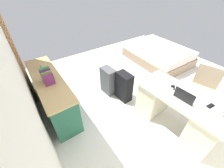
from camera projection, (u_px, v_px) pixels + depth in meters
name	position (u px, v px, depth m)	size (l,w,h in m)	color
ground_plane	(144.00, 91.00, 3.49)	(5.62, 5.62, 0.00)	silver
wall_back	(13.00, 73.00, 1.56)	(4.22, 0.10, 2.87)	white
door_wooden	(16.00, 53.00, 2.85)	(0.88, 0.05, 2.04)	#936038
desk	(177.00, 110.00, 2.50)	(1.48, 0.75, 0.74)	beige
office_chair	(200.00, 92.00, 2.84)	(0.57, 0.57, 0.94)	black
credenza	(52.00, 94.00, 2.84)	(1.80, 0.48, 0.78)	#28664C
bed	(158.00, 54.00, 4.53)	(1.94, 1.46, 0.58)	gray
suitcase_black	(124.00, 87.00, 3.10)	(0.36, 0.22, 0.67)	black
suitcase_spare_grey	(108.00, 81.00, 3.28)	(0.36, 0.22, 0.65)	#4C4C51
laptop	(185.00, 97.00, 2.19)	(0.32, 0.24, 0.21)	#B7B7BC
computer_mouse	(171.00, 89.00, 2.39)	(0.06, 0.10, 0.03)	white
cell_phone_near_laptop	(211.00, 106.00, 2.11)	(0.07, 0.14, 0.01)	black
cell_phone_by_mouse	(173.00, 87.00, 2.44)	(0.07, 0.14, 0.01)	black
book_row	(47.00, 76.00, 2.45)	(0.27, 0.17, 0.24)	#6C2960
figurine_small	(41.00, 67.00, 2.80)	(0.08, 0.08, 0.11)	#4C7FBF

